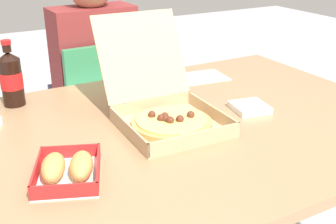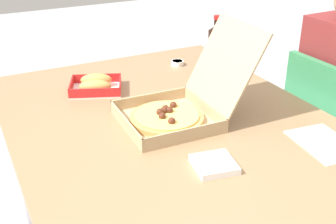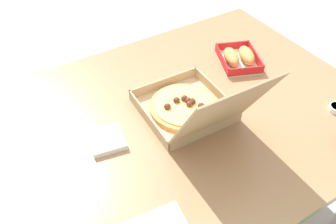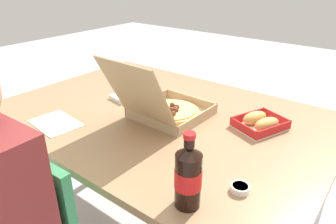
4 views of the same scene
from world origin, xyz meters
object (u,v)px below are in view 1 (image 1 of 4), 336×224
(chair, at_px, (99,113))
(diner_person, at_px, (91,67))
(bread_side_box, at_px, (68,168))
(pizza_box_open, at_px, (165,110))
(napkin_pile, at_px, (250,107))
(cola_bottle, at_px, (11,78))
(paper_menu, at_px, (200,77))

(chair, bearing_deg, diner_person, 91.78)
(chair, distance_m, diner_person, 0.21)
(bread_side_box, bearing_deg, diner_person, 67.61)
(pizza_box_open, bearing_deg, napkin_pile, -8.13)
(chair, height_order, cola_bottle, cola_bottle)
(bread_side_box, bearing_deg, cola_bottle, 92.16)
(bread_side_box, distance_m, paper_menu, 0.84)
(pizza_box_open, bearing_deg, chair, 87.24)
(chair, bearing_deg, bread_side_box, -113.79)
(chair, relative_size, cola_bottle, 3.71)
(pizza_box_open, height_order, paper_menu, pizza_box_open)
(cola_bottle, bearing_deg, chair, 39.32)
(napkin_pile, bearing_deg, paper_menu, 83.78)
(bread_side_box, height_order, cola_bottle, cola_bottle)
(pizza_box_open, distance_m, cola_bottle, 0.54)
(bread_side_box, distance_m, cola_bottle, 0.55)
(paper_menu, bearing_deg, bread_side_box, -138.21)
(diner_person, xyz_separation_m, cola_bottle, (-0.41, -0.39, 0.13))
(paper_menu, bearing_deg, diner_person, 130.01)
(chair, height_order, pizza_box_open, pizza_box_open)
(diner_person, xyz_separation_m, napkin_pile, (0.26, -0.82, 0.04))
(pizza_box_open, height_order, bread_side_box, pizza_box_open)
(chair, height_order, bread_side_box, chair)
(bread_side_box, relative_size, cola_bottle, 1.04)
(bread_side_box, bearing_deg, chair, 66.21)
(cola_bottle, bearing_deg, napkin_pile, -32.44)
(bread_side_box, xyz_separation_m, napkin_pile, (0.65, 0.12, -0.02))
(chair, xyz_separation_m, paper_menu, (0.30, -0.40, 0.24))
(diner_person, height_order, napkin_pile, diner_person)
(cola_bottle, bearing_deg, bread_side_box, -87.84)
(diner_person, height_order, bread_side_box, diner_person)
(chair, distance_m, cola_bottle, 0.63)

